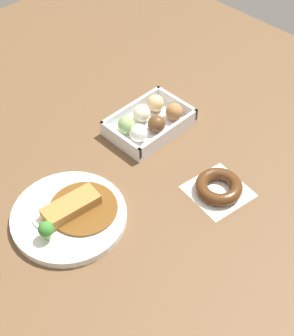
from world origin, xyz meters
TOP-DOWN VIEW (x-y plane):
  - ground_plane at (0.00, 0.00)m, footprint 1.60×1.60m
  - curry_plate at (-0.15, -0.07)m, footprint 0.25×0.25m
  - donut_box at (0.17, 0.02)m, footprint 0.21×0.14m
  - chocolate_ring_donut at (0.13, -0.24)m, footprint 0.14×0.14m

SIDE VIEW (x-z plane):
  - ground_plane at x=0.00m, z-range 0.00..0.00m
  - curry_plate at x=-0.15m, z-range -0.02..0.05m
  - chocolate_ring_donut at x=0.13m, z-range 0.00..0.03m
  - donut_box at x=0.17m, z-range 0.00..0.05m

